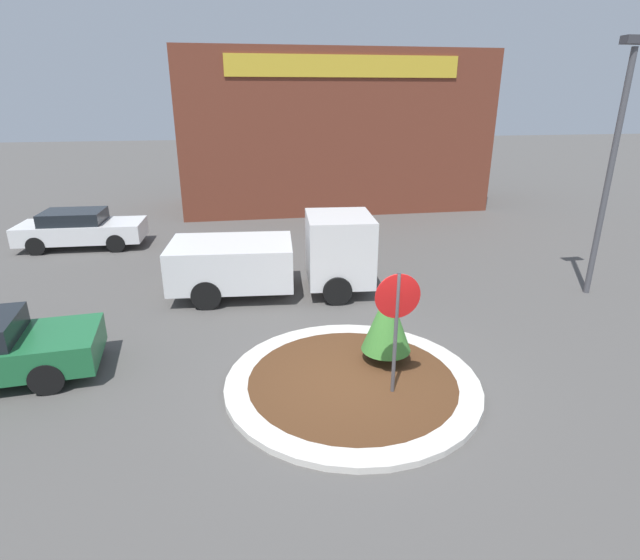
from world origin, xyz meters
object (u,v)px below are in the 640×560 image
at_px(light_pole, 614,154).
at_px(utility_truck, 280,257).
at_px(parked_sedan_white, 80,229).
at_px(stop_sign, 397,312).

bearing_deg(light_pole, utility_truck, 170.10).
bearing_deg(parked_sedan_white, utility_truck, -38.19).
bearing_deg(stop_sign, light_pole, 30.23).
relative_size(parked_sedan_white, light_pole, 0.66).
relative_size(stop_sign, light_pole, 0.37).
distance_m(stop_sign, utility_truck, 5.98).
xyz_separation_m(stop_sign, utility_truck, (-1.56, 5.74, -0.68)).
bearing_deg(parked_sedan_white, light_pole, -23.14).
distance_m(utility_truck, light_pole, 9.36).
relative_size(utility_truck, light_pole, 0.86).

